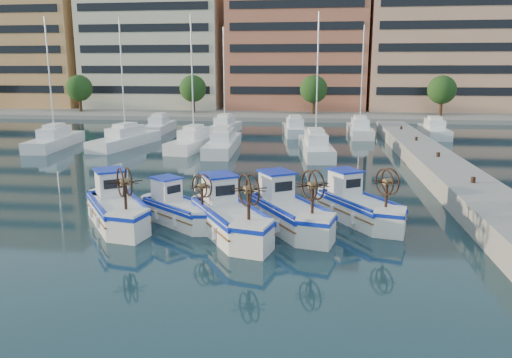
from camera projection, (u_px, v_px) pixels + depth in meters
name	position (u px, v px, depth m)	size (l,w,h in m)	color
ground	(204.00, 231.00, 22.05)	(300.00, 300.00, 0.00)	#183740
quay	(461.00, 185.00, 28.07)	(3.00, 60.00, 1.20)	gray
waterfront	(348.00, 44.00, 81.55)	(180.00, 40.00, 25.60)	gray
yacht_marina	(239.00, 137.00, 49.08)	(38.85, 22.37, 11.50)	white
fishing_boat_a	(116.00, 207.00, 22.85)	(4.21, 4.90, 3.01)	white
fishing_boat_b	(179.00, 208.00, 23.06)	(4.10, 3.75, 2.56)	white
fishing_boat_c	(229.00, 215.00, 21.39)	(4.19, 5.09, 3.10)	white
fishing_boat_d	(288.00, 210.00, 22.26)	(4.14, 5.00, 3.04)	white
fishing_boat_e	(358.00, 204.00, 23.35)	(3.94, 4.70, 2.87)	white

